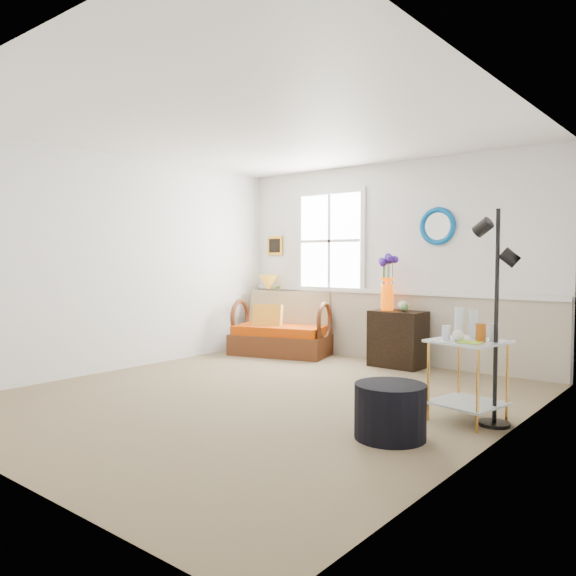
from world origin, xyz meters
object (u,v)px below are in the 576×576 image
Objects in this scene: lamp_stand at (269,330)px; ottoman at (390,411)px; cabinet at (398,339)px; side_table at (468,381)px; loveseat at (281,323)px; floor_lamp at (496,318)px.

lamp_stand is 1.05× the size of ottoman.
side_table is (1.58, -1.76, -0.01)m from cabinet.
cabinet is at bearing 131.84° from side_table.
loveseat is 3.62m from side_table.
side_table is 0.86m from ottoman.
cabinet is at bearing 116.83° from ottoman.
lamp_stand is 0.32× the size of floor_lamp.
lamp_stand is 0.83× the size of side_table.
floor_lamp is (3.99, -1.80, 0.59)m from lamp_stand.
floor_lamp reaches higher than side_table.
side_table is at bearing -46.75° from cabinet.
lamp_stand is at bearing 179.94° from cabinet.
side_table is at bearing -25.73° from lamp_stand.
floor_lamp is at bearing -24.26° from lamp_stand.
side_table is 0.39× the size of floor_lamp.
floor_lamp is (3.50, -1.51, 0.43)m from loveseat.
cabinet is 1.30× the size of ottoman.
loveseat is 1.92× the size of cabinet.
floor_lamp reaches higher than lamp_stand.
loveseat is at bearing 142.12° from ottoman.
lamp_stand is 4.41m from floor_lamp.
cabinet is at bearing -1.46° from lamp_stand.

